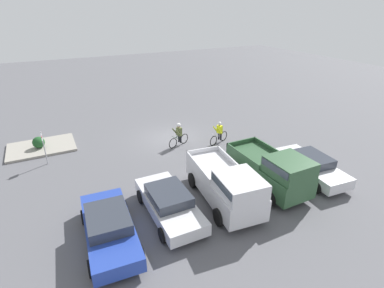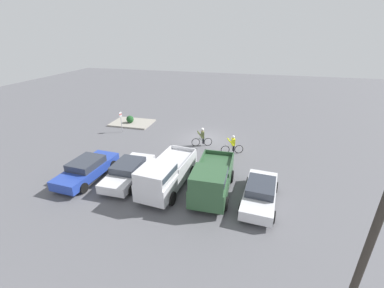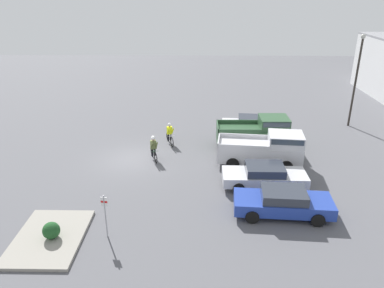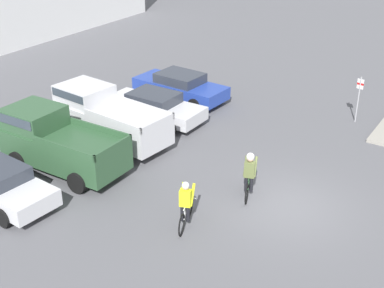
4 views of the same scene
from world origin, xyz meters
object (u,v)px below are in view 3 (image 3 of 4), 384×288
sedan_0 (252,125)px  pickup_truck_1 (266,149)px  cyclist_0 (154,147)px  pickup_truck_0 (257,132)px  cyclist_1 (170,133)px  sedan_1 (264,176)px  fire_lane_sign (105,212)px  lamppost (357,74)px  sedan_2 (283,202)px  shrub (51,230)px

sedan_0 → pickup_truck_1: 5.66m
sedan_0 → cyclist_0: bearing=-54.9°
pickup_truck_0 → cyclist_1: size_ratio=2.78×
sedan_0 → sedan_1: sedan_0 is taller
pickup_truck_1 → fire_lane_sign: 11.18m
pickup_truck_1 → cyclist_0: (-0.73, -7.09, -0.28)m
sedan_0 → pickup_truck_0: pickup_truck_0 is taller
sedan_1 → cyclist_0: bearing=-117.9°
pickup_truck_0 → cyclist_0: size_ratio=2.86×
lamppost → cyclist_1: bearing=-74.2°
sedan_2 → cyclist_1: 10.91m
sedan_2 → sedan_1: bearing=-170.7°
sedan_1 → lamppost: bearing=140.2°
pickup_truck_0 → fire_lane_sign: size_ratio=2.28×
sedan_1 → fire_lane_sign: bearing=-58.7°
pickup_truck_0 → shrub: 15.03m
sedan_0 → pickup_truck_1: pickup_truck_1 is taller
sedan_0 → shrub: bearing=-38.0°
sedan_2 → cyclist_1: (-8.97, -6.21, 0.08)m
cyclist_1 → lamppost: 15.19m
pickup_truck_0 → cyclist_1: 6.17m
sedan_2 → fire_lane_sign: size_ratio=2.29×
fire_lane_sign → shrub: 2.51m
cyclist_0 → cyclist_1: bearing=162.3°
fire_lane_sign → sedan_0: bearing=148.1°
pickup_truck_1 → sedan_1: pickup_truck_1 is taller
cyclist_0 → fire_lane_sign: 8.33m
pickup_truck_1 → sedan_1: 2.84m
cyclist_0 → cyclist_1: (-2.68, 0.85, -0.07)m
sedan_1 → shrub: size_ratio=6.13×
fire_lane_sign → shrub: (0.35, -2.37, -0.76)m
pickup_truck_0 → cyclist_0: bearing=-73.2°
sedan_2 → fire_lane_sign: 8.51m
sedan_0 → sedan_1: size_ratio=1.00×
sedan_1 → lamppost: size_ratio=0.65×
cyclist_0 → lamppost: (-6.70, 15.10, 3.35)m
sedan_0 → cyclist_0: cyclist_0 is taller
cyclist_0 → sedan_1: bearing=62.1°
sedan_1 → pickup_truck_0: bearing=176.2°
pickup_truck_1 → fire_lane_sign: pickup_truck_1 is taller
fire_lane_sign → shrub: bearing=-81.7°
lamppost → sedan_1: bearing=-39.8°
pickup_truck_1 → cyclist_1: (-3.41, -6.24, -0.35)m
pickup_truck_1 → pickup_truck_0: bearing=-177.8°
sedan_0 → pickup_truck_1: size_ratio=0.87×
cyclist_1 → sedan_2: bearing=34.7°
fire_lane_sign → pickup_truck_0: bearing=141.7°
shrub → fire_lane_sign: bearing=98.3°
sedan_1 → cyclist_0: 7.48m
sedan_1 → cyclist_0: (-3.49, -6.61, 0.17)m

